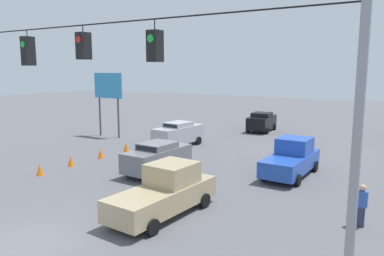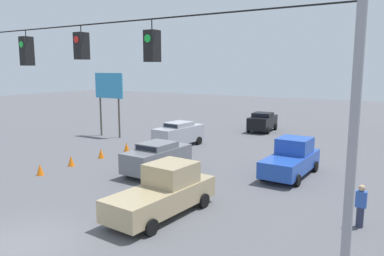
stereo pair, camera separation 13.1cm
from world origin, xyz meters
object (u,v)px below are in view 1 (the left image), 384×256
pickup_truck_tan_crossing_near (165,192)px  traffic_cone_fourth (126,147)px  sedan_silver_withflow_far (178,134)px  traffic_cone_second (71,161)px  overhead_signal_span (29,93)px  pickup_truck_blue_oncoming_far (291,159)px  sedan_black_withflow_deep (262,121)px  sedan_grey_withflow_mid (157,157)px  traffic_cone_nearest (40,170)px  roadside_billboard (108,91)px  pedestrian (362,206)px  traffic_cone_third (101,153)px

pickup_truck_tan_crossing_near → traffic_cone_fourth: size_ratio=8.11×
sedan_silver_withflow_far → traffic_cone_second: 9.03m
pickup_truck_tan_crossing_near → sedan_silver_withflow_far: size_ratio=1.15×
overhead_signal_span → pickup_truck_blue_oncoming_far: (-5.42, -12.83, -4.30)m
sedan_black_withflow_deep → sedan_grey_withflow_mid: sedan_black_withflow_deep is taller
pickup_truck_tan_crossing_near → pickup_truck_blue_oncoming_far: size_ratio=1.04×
traffic_cone_nearest → pickup_truck_tan_crossing_near: bearing=174.5°
sedan_silver_withflow_far → sedan_black_withflow_deep: (-2.96, -10.29, -0.05)m
roadside_billboard → pedestrian: 24.31m
pickup_truck_tan_crossing_near → traffic_cone_second: bearing=-18.7°
pickup_truck_blue_oncoming_far → roadside_billboard: size_ratio=0.92×
sedan_black_withflow_deep → traffic_cone_fourth: (5.23, 13.91, -0.63)m
sedan_black_withflow_deep → traffic_cone_second: size_ratio=6.45×
pickup_truck_blue_oncoming_far → traffic_cone_second: size_ratio=7.78×
overhead_signal_span → traffic_cone_fourth: (6.91, -12.58, -4.94)m
pickup_truck_blue_oncoming_far → pedestrian: size_ratio=3.07×
pickup_truck_blue_oncoming_far → sedan_grey_withflow_mid: bearing=28.5°
sedan_silver_withflow_far → roadside_billboard: bearing=-2.2°
sedan_black_withflow_deep → roadside_billboard: (10.66, 10.00, 3.14)m
traffic_cone_second → roadside_billboard: 11.11m
traffic_cone_third → sedan_black_withflow_deep: bearing=-107.8°
traffic_cone_fourth → overhead_signal_span: bearing=118.8°
traffic_cone_third → sedan_silver_withflow_far: bearing=-110.6°
traffic_cone_nearest → pedestrian: (-16.78, -2.00, 0.52)m
sedan_silver_withflow_far → sedan_black_withflow_deep: 10.71m
pickup_truck_tan_crossing_near → pickup_truck_blue_oncoming_far: 9.02m
pickup_truck_blue_oncoming_far → traffic_cone_third: pickup_truck_blue_oncoming_far is taller
roadside_billboard → pedestrian: (-22.22, 9.32, -3.25)m
sedan_black_withflow_deep → sedan_grey_withflow_mid: 17.37m
traffic_cone_second → traffic_cone_fourth: size_ratio=1.00×
traffic_cone_second → traffic_cone_fourth: (-0.11, -5.07, 0.00)m
overhead_signal_span → pedestrian: 12.98m
pickup_truck_tan_crossing_near → pedestrian: bearing=-158.0°
sedan_silver_withflow_far → sedan_grey_withflow_mid: size_ratio=1.03×
traffic_cone_nearest → traffic_cone_second: (0.12, -2.34, 0.00)m
overhead_signal_span → traffic_cone_third: 13.18m
traffic_cone_nearest → traffic_cone_third: bearing=-89.2°
sedan_black_withflow_deep → roadside_billboard: roadside_billboard is taller
pickup_truck_tan_crossing_near → traffic_cone_second: 10.21m
overhead_signal_span → sedan_silver_withflow_far: 17.38m
traffic_cone_fourth → roadside_billboard: bearing=-35.8°
traffic_cone_third → sedan_grey_withflow_mid: bearing=170.6°
traffic_cone_third → traffic_cone_fourth: (-0.06, -2.54, 0.00)m
traffic_cone_nearest → pedestrian: size_ratio=0.39×
sedan_black_withflow_deep → traffic_cone_third: (5.28, 16.45, -0.63)m
pedestrian → sedan_grey_withflow_mid: bearing=-9.8°
pickup_truck_blue_oncoming_far → traffic_cone_nearest: (12.31, 7.66, -0.64)m
sedan_black_withflow_deep → pedestrian: size_ratio=2.54×
pickup_truck_tan_crossing_near → traffic_cone_nearest: bearing=-5.5°
pickup_truck_blue_oncoming_far → roadside_billboard: (17.76, -3.66, 3.13)m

